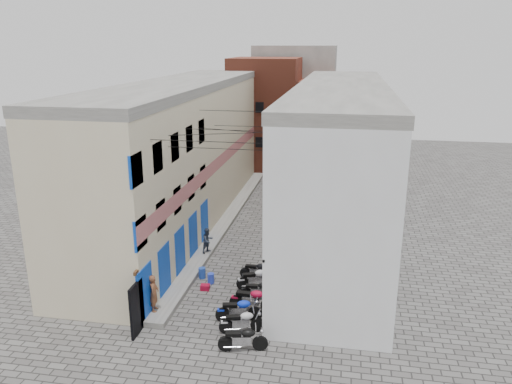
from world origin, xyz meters
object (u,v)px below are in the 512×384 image
Objects in this scene: water_jug_far at (202,273)px; red_crate at (205,287)px; motorcycle_f at (256,277)px; water_jug_near at (211,278)px; person_a at (154,293)px; motorcycle_d at (252,298)px; motorcycle_a at (243,338)px; person_b at (208,240)px; motorcycle_g at (257,270)px; motorcycle_b at (242,320)px; motorcycle_c at (239,309)px; motorcycle_e at (259,289)px.

red_crate is at bearing -67.65° from water_jug_far.
water_jug_near is (-2.27, 0.09, -0.30)m from motorcycle_f.
red_crate is at bearing -38.41° from person_a.
water_jug_far is 1.29m from red_crate.
motorcycle_d is 4.23m from person_a.
water_jug_far is (-3.26, 5.64, -0.28)m from motorcycle_a.
person_a is 3.01× the size of water_jug_far.
person_b is at bearing 99.04° from water_jug_far.
motorcycle_g is at bearing 162.35° from motorcycle_f.
person_a is 4.02m from water_jug_far.
motorcycle_b is at bearing -22.69° from motorcycle_f.
motorcycle_a is 1.17× the size of person_a.
motorcycle_c is (-0.31, 0.84, 0.03)m from motorcycle_b.
water_jug_far is at bearing -156.82° from motorcycle_c.
motorcycle_c is 4.74× the size of red_crate.
motorcycle_g is 3.86m from person_b.
motorcycle_d reaches higher than motorcycle_g.
motorcycle_g is 1.27× the size of person_b.
motorcycle_a is 0.99× the size of motorcycle_f.
person_a reaches higher than person_b.
person_b is (-3.26, 3.13, 0.38)m from motorcycle_f.
person_a is (-3.95, 0.61, 0.53)m from motorcycle_b.
motorcycle_d reaches higher than motorcycle_b.
motorcycle_f is at bearing -10.90° from water_jug_far.
motorcycle_b is 0.97× the size of motorcycle_f.
water_jug_far is at bearing -161.55° from motorcycle_b.
motorcycle_a is 0.93× the size of motorcycle_d.
motorcycle_b is 4.45× the size of red_crate.
motorcycle_d is 1.26× the size of person_a.
red_crate is at bearing -54.48° from motorcycle_g.
motorcycle_d reaches higher than motorcycle_a.
water_jug_near is at bearing -159.71° from motorcycle_c.
motorcycle_f reaches higher than motorcycle_b.
motorcycle_f is at bearing -171.78° from motorcycle_d.
motorcycle_f is at bearing 15.16° from red_crate.
motorcycle_d is 1.07× the size of motorcycle_f.
motorcycle_g is at bearing -171.41° from motorcycle_d.
person_a is at bearing -74.09° from motorcycle_f.
motorcycle_f is (-0.33, 1.08, 0.05)m from motorcycle_e.
motorcycle_f is 3.54× the size of water_jug_far.
person_b is (0.58, 6.39, -0.13)m from person_a.
person_a reaches higher than water_jug_far.
motorcycle_b is at bearing -58.91° from water_jug_near.
motorcycle_d is 4.90× the size of red_crate.
motorcycle_d is at bearing 172.60° from motorcycle_a.
motorcycle_f is at bearing 173.27° from motorcycle_a.
person_b reaches higher than motorcycle_e.
motorcycle_b is 3.88m from motorcycle_f.
motorcycle_g is (-0.53, 6.02, -0.05)m from motorcycle_a.
water_jug_near is 0.74m from water_jug_far.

